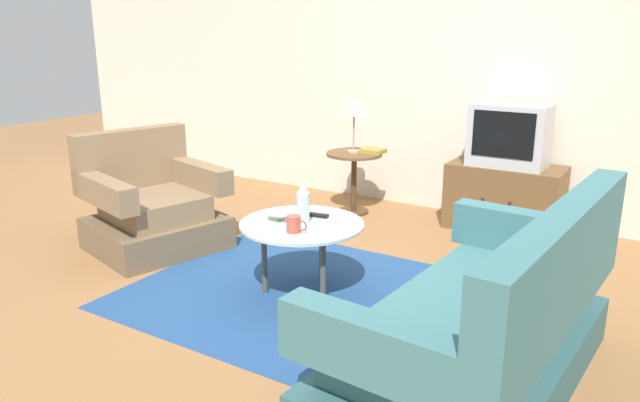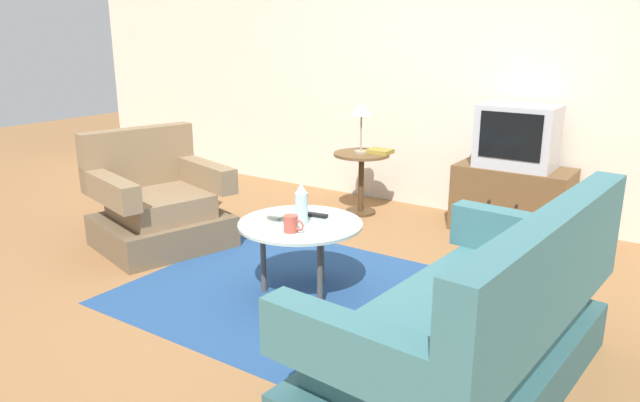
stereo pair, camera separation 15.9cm
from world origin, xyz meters
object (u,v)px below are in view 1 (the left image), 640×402
Objects in this scene: book at (373,151)px; vase at (303,204)px; armchair at (152,209)px; mug at (294,224)px; couch at (484,331)px; side_table at (354,170)px; television at (509,135)px; tv_stand at (504,197)px; bowl at (280,216)px; table_lamp at (354,111)px; tv_remote_dark at (315,215)px; coffee_table at (302,229)px.

vase is at bearing -75.91° from book.
armchair reaches higher than mug.
couch reaches higher than mug.
armchair is at bearing 82.37° from couch.
mug is (0.63, -1.88, 0.12)m from side_table.
television is at bearing 72.75° from mug.
tv_stand is 5.08× the size of bowl.
table_lamp is at bearing -148.84° from book.
table_lamp is at bearing 103.85° from bowl.
book is (0.15, 0.09, -0.35)m from table_lamp.
tv_stand is 0.53m from television.
side_table is 1.37m from television.
bowl reaches higher than tv_remote_dark.
vase reaches higher than side_table.
tv_remote_dark is at bearing -111.85° from television.
coffee_table is 4.23× the size of tv_remote_dark.
table_lamp is at bearing 109.06° from vase.
vase is 1.25× the size of book.
tv_stand is at bearing 8.78° from book.
television is 3.29× the size of tv_remote_dark.
book is (-1.15, -0.17, 0.30)m from tv_stand.
vase is 0.18m from mug.
mug reaches higher than bowl.
side_table is 1.83m from vase.
couch reaches higher than vase.
tv_stand is at bearing 66.34° from bowl.
vase is (0.02, -0.02, 0.17)m from coffee_table.
couch is at bearing 146.15° from tv_remote_dark.
bowl is at bearing 77.47° from couch.
couch is (2.75, -0.58, 0.00)m from armchair.
coffee_table is at bearing -71.61° from side_table.
bowl reaches higher than coffee_table.
table_lamp is at bearing -126.67° from side_table.
coffee_table is 0.17m from vase.
couch is 3.19× the size of side_table.
side_table reaches higher than coffee_table.
mug is at bearing -107.25° from television.
armchair is 2.85m from tv_stand.
table_lamp reaches higher than tv_stand.
armchair is at bearing -7.57° from tv_remote_dark.
bowl is (-0.87, -1.97, -0.30)m from television.
coffee_table is 1.86m from table_lamp.
couch is 2.85m from side_table.
book reaches higher than tv_stand.
bowl is at bearing -178.14° from vase.
side_table is 3.12× the size of bowl.
coffee_table is at bearing -76.39° from book.
book is (0.14, 0.08, 0.17)m from side_table.
tv_remote_dark is (-0.02, 0.17, -0.11)m from vase.
table_lamp is at bearing -169.11° from television.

